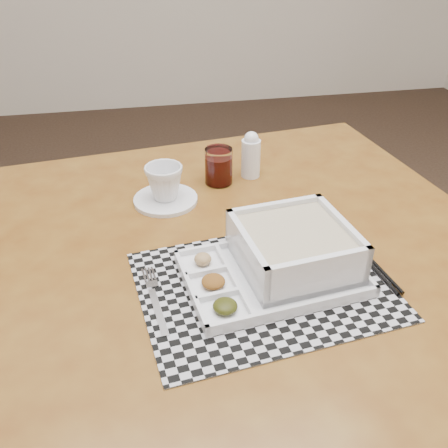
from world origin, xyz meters
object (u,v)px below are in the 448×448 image
(cup, at_px, (164,182))
(creamer_bottle, at_px, (251,155))
(juice_glass, at_px, (219,168))
(serving_tray, at_px, (288,255))
(dining_table, at_px, (244,276))

(cup, bearing_deg, creamer_bottle, 42.96)
(cup, relative_size, juice_glass, 0.96)
(serving_tray, distance_m, creamer_bottle, 0.40)
(juice_glass, distance_m, creamer_bottle, 0.09)
(dining_table, xyz_separation_m, serving_tray, (0.06, -0.10, 0.12))
(juice_glass, bearing_deg, creamer_bottle, 14.10)
(juice_glass, relative_size, creamer_bottle, 0.76)
(dining_table, distance_m, serving_tray, 0.17)
(dining_table, relative_size, juice_glass, 13.21)
(creamer_bottle, bearing_deg, juice_glass, -165.90)
(dining_table, relative_size, cup, 13.72)
(juice_glass, xyz_separation_m, creamer_bottle, (0.09, 0.02, 0.02))
(dining_table, height_order, serving_tray, serving_tray)
(dining_table, distance_m, creamer_bottle, 0.34)
(serving_tray, height_order, juice_glass, serving_tray)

